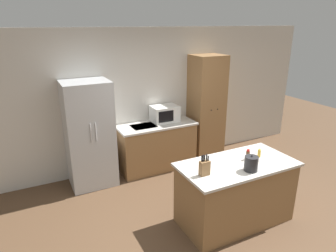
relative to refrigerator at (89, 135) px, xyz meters
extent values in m
plane|color=brown|center=(1.22, -1.99, -0.90)|extent=(14.00, 14.00, 0.00)
cube|color=beige|center=(1.22, 0.34, 0.40)|extent=(7.20, 0.06, 2.60)
cube|color=#B7BABC|center=(0.00, 0.00, 0.00)|extent=(0.75, 0.63, 1.80)
cylinder|color=silver|center=(-0.04, -0.33, 0.14)|extent=(0.02, 0.02, 0.30)
cylinder|color=silver|center=(0.04, -0.33, 0.14)|extent=(0.02, 0.02, 0.30)
cube|color=olive|center=(1.24, 0.02, -0.47)|extent=(1.42, 0.58, 0.86)
cube|color=beige|center=(1.24, 0.02, -0.03)|extent=(1.46, 0.62, 0.03)
cube|color=#9EA0A3|center=(0.98, 0.02, -0.02)|extent=(0.44, 0.34, 0.01)
cube|color=olive|center=(2.35, 0.04, 0.15)|extent=(0.61, 0.54, 2.09)
sphere|color=black|center=(2.27, -0.24, 0.19)|extent=(0.02, 0.02, 0.02)
sphere|color=black|center=(2.42, -0.24, 0.19)|extent=(0.02, 0.02, 0.02)
cube|color=olive|center=(1.53, -1.95, -0.47)|extent=(1.52, 0.76, 0.86)
cube|color=beige|center=(1.53, -1.95, -0.02)|extent=(1.58, 0.82, 0.03)
cube|color=white|center=(1.46, 0.11, 0.14)|extent=(0.50, 0.36, 0.30)
cube|color=black|center=(1.40, -0.07, 0.14)|extent=(0.30, 0.01, 0.21)
cube|color=olive|center=(0.95, -2.02, 0.09)|extent=(0.13, 0.07, 0.19)
cylinder|color=black|center=(0.91, -2.02, 0.22)|extent=(0.02, 0.02, 0.08)
cylinder|color=black|center=(0.93, -2.01, 0.22)|extent=(0.02, 0.02, 0.08)
cylinder|color=black|center=(0.95, -2.02, 0.22)|extent=(0.02, 0.02, 0.08)
cylinder|color=black|center=(0.97, -2.03, 0.23)|extent=(0.02, 0.02, 0.09)
cylinder|color=black|center=(0.99, -2.03, 0.22)|extent=(0.02, 0.02, 0.07)
cylinder|color=#337033|center=(1.69, -2.08, 0.03)|extent=(0.04, 0.04, 0.08)
cylinder|color=red|center=(1.69, -2.08, 0.08)|extent=(0.03, 0.03, 0.02)
cylinder|color=#563319|center=(1.72, -1.92, 0.05)|extent=(0.05, 0.05, 0.12)
cylinder|color=red|center=(1.72, -1.92, 0.13)|extent=(0.04, 0.04, 0.03)
cylinder|color=gold|center=(1.92, -1.93, 0.04)|extent=(0.04, 0.04, 0.10)
cylinder|color=#E5DB4C|center=(1.92, -1.93, 0.10)|extent=(0.03, 0.03, 0.02)
cylinder|color=#232326|center=(1.54, -2.19, 0.09)|extent=(0.17, 0.17, 0.19)
sphere|color=#262628|center=(1.54, -2.19, 0.20)|extent=(0.02, 0.02, 0.02)
camera|label=1|loc=(-0.92, -4.75, 1.78)|focal=32.00mm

